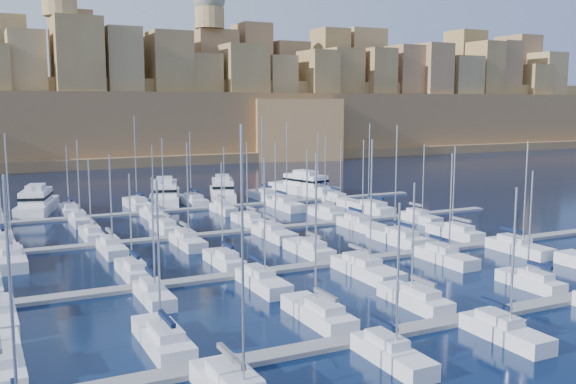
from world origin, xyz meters
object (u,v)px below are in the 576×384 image
motor_yacht_a (37,203)px  motor_yacht_c (222,191)px  motor_yacht_b (165,194)px  motor_yacht_d (304,186)px  sailboat_2 (318,313)px  sailboat_4 (531,282)px

motor_yacht_a → motor_yacht_c: 33.70m
motor_yacht_b → motor_yacht_c: bearing=-5.5°
motor_yacht_b → motor_yacht_d: bearing=-1.0°
motor_yacht_c → motor_yacht_d: size_ratio=0.93×
sailboat_2 → motor_yacht_a: 71.64m
motor_yacht_a → sailboat_2: bearing=-76.7°
sailboat_2 → motor_yacht_c: size_ratio=0.92×
motor_yacht_b → motor_yacht_d: 29.30m
sailboat_2 → motor_yacht_b: sailboat_2 is taller
motor_yacht_c → sailboat_2: bearing=-103.9°
motor_yacht_d → sailboat_2: bearing=-116.8°
sailboat_2 → sailboat_4: sailboat_2 is taller
motor_yacht_a → motor_yacht_b: same height
sailboat_2 → motor_yacht_d: bearing=63.2°
sailboat_2 → motor_yacht_d: size_ratio=0.86×
sailboat_2 → motor_yacht_d: (35.36, 70.00, 0.97)m
sailboat_4 → motor_yacht_b: 73.60m
sailboat_2 → motor_yacht_a: (-16.51, 69.71, 0.97)m
motor_yacht_b → motor_yacht_d: same height
motor_yacht_d → sailboat_4: bearing=-98.9°
motor_yacht_a → motor_yacht_c: size_ratio=1.04×
motor_yacht_c → motor_yacht_d: (18.17, 0.57, -0.00)m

